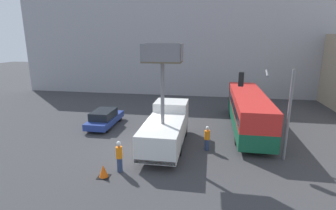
% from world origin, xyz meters
% --- Properties ---
extents(ground_plane, '(120.00, 120.00, 0.00)m').
position_xyz_m(ground_plane, '(0.00, 0.00, 0.00)').
color(ground_plane, '#38383A').
extents(building_backdrop_far, '(44.00, 10.00, 12.90)m').
position_xyz_m(building_backdrop_far, '(0.00, 22.81, 6.45)').
color(building_backdrop_far, '#9E9EA3').
rests_on(building_backdrop_far, ground_plane).
extents(utility_truck, '(2.51, 7.41, 7.27)m').
position_xyz_m(utility_truck, '(1.33, 0.72, 1.55)').
color(utility_truck, silver).
rests_on(utility_truck, ground_plane).
extents(city_bus, '(2.56, 11.75, 3.07)m').
position_xyz_m(city_bus, '(7.52, 5.46, 1.80)').
color(city_bus, '#145638').
rests_on(city_bus, ground_plane).
extents(traffic_light_pole, '(3.21, 2.96, 5.81)m').
position_xyz_m(traffic_light_pole, '(8.07, 0.03, 3.92)').
color(traffic_light_pole, slate).
rests_on(traffic_light_pole, ground_plane).
extents(road_worker_near_truck, '(0.38, 0.38, 1.90)m').
position_xyz_m(road_worker_near_truck, '(-0.71, -3.39, 0.96)').
color(road_worker_near_truck, navy).
rests_on(road_worker_near_truck, ground_plane).
extents(road_worker_directing, '(0.38, 0.38, 1.75)m').
position_xyz_m(road_worker_directing, '(4.23, 0.51, 0.87)').
color(road_worker_directing, navy).
rests_on(road_worker_directing, ground_plane).
extents(traffic_cone_near_truck, '(0.65, 0.65, 0.74)m').
position_xyz_m(traffic_cone_near_truck, '(-1.40, -4.15, 0.35)').
color(traffic_cone_near_truck, black).
rests_on(traffic_cone_near_truck, ground_plane).
extents(parked_car_curbside, '(1.89, 4.67, 1.48)m').
position_xyz_m(parked_car_curbside, '(-4.80, 4.15, 0.75)').
color(parked_car_curbside, navy).
rests_on(parked_car_curbside, ground_plane).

